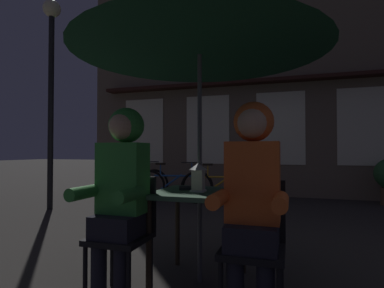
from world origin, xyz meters
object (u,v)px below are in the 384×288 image
Objects in this scene: chair_left at (125,228)px; book at (191,188)px; cafe_table at (200,204)px; bicycle_nearest at (133,183)px; person_right_hooded at (252,186)px; bicycle_second at (173,185)px; person_left_hooded at (121,181)px; chair_right at (254,239)px; street_lamp at (51,62)px; patio_umbrella at (200,32)px; bicycle_third at (222,187)px; lantern at (198,177)px.

book is (0.38, 0.45, 0.26)m from chair_left.
bicycle_nearest reaches higher than cafe_table.
bicycle_second is (-2.14, 4.11, -0.50)m from person_right_hooded.
person_right_hooded is 5.40m from bicycle_nearest.
person_left_hooded reaches higher than cafe_table.
book is (-0.10, 0.08, 0.11)m from cafe_table.
street_lamp is (-4.00, 2.58, 2.23)m from chair_right.
bicycle_second is at bearing 114.27° from patio_umbrella.
patio_umbrella reaches higher than person_left_hooded.
bicycle_third is at bearing 92.02° from chair_left.
street_lamp is at bearing 128.10° from book.
person_left_hooded reaches higher than chair_left.
chair_left is 4.07m from bicycle_third.
bicycle_second is at bearing 38.47° from street_lamp.
patio_umbrella is 1.65× the size of person_left_hooded.
street_lamp is at bearing -141.53° from bicycle_second.
chair_right is (0.48, -0.33, -0.37)m from lantern.
chair_right is at bearing 3.39° from person_left_hooded.
patio_umbrella is 5.05m from bicycle_nearest.
chair_left is at bearing 180.00° from chair_right.
street_lamp reaches higher than chair_right.
cafe_table is at bearing -58.66° from book.
person_left_hooded is 0.64m from book.
lantern reaches higher than bicycle_third.
chair_right is at bearing -34.35° from lantern.
person_right_hooded reaches higher than bicycle_third.
book is (-0.58, 0.51, -0.09)m from person_right_hooded.
bicycle_second is at bearing 106.25° from chair_left.
bicycle_nearest is at bearing 126.60° from person_right_hooded.
patio_umbrella is at bearing 0.00° from cafe_table.
street_lamp reaches higher than book.
chair_right is 0.62× the size of person_right_hooded.
patio_umbrella is 1.38× the size of bicycle_second.
chair_left is 4.56m from street_lamp.
lantern is 4.57m from street_lamp.
bicycle_third is (-1.10, 4.06, -0.14)m from chair_right.
bicycle_third is (2.10, -0.20, 0.00)m from bicycle_nearest.
bicycle_nearest is at bearing 64.74° from street_lamp.
street_lamp reaches higher than bicycle_third.
chair_left is at bearing -142.45° from patio_umbrella.
bicycle_nearest is (0.79, 1.68, -2.37)m from street_lamp.
cafe_table is 0.23m from lantern.
chair_left is at bearing 90.00° from person_left_hooded.
street_lamp reaches higher than cafe_table.
bicycle_third is at bearing 105.19° from chair_right.
person_left_hooded is at bearing -73.96° from bicycle_second.
person_right_hooded reaches higher than chair_right.
cafe_table is 0.45× the size of bicycle_third.
lantern is 0.14× the size of bicycle_second.
bicycle_second is (1.06, -0.21, 0.00)m from bicycle_nearest.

